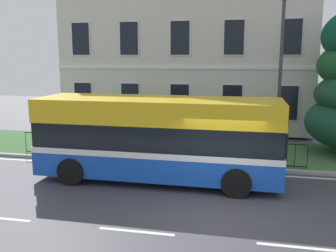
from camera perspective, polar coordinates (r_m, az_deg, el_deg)
ground_plane at (r=12.07m, az=8.23°, el=-11.04°), size 60.00×56.00×0.18m
georgian_townhouse at (r=25.09m, az=3.59°, el=15.20°), size 14.84×8.61×12.61m
iron_verge_railing at (r=15.60m, az=-1.89°, el=-3.49°), size 12.10×0.04×0.97m
single_decker_bus at (r=13.31m, az=-1.46°, el=-1.76°), size 8.67×2.75×2.97m
street_lamp_post at (r=15.83m, az=16.90°, el=8.74°), size 0.36×0.24×6.83m
litter_bin at (r=15.57m, az=5.03°, el=-3.20°), size 0.49×0.49×1.18m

